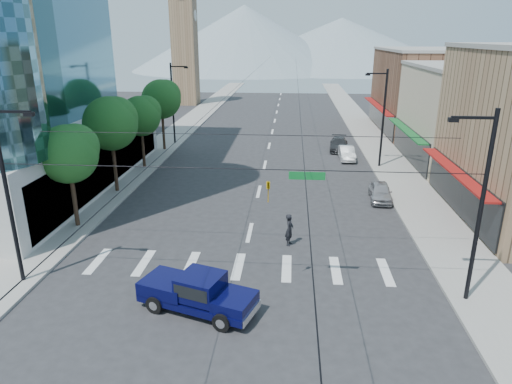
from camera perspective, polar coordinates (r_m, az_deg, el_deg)
ground at (r=23.57m, az=-2.16°, el=-11.03°), size 160.00×160.00×0.00m
sidewalk_left at (r=63.07m, az=-8.92°, el=8.05°), size 4.00×120.00×0.15m
sidewalk_right at (r=62.12m, az=13.37°, el=7.61°), size 4.00×120.00×0.15m
shop_mid at (r=48.16m, az=26.09°, el=8.38°), size 12.00×14.00×9.00m
shop_far at (r=63.12m, az=21.05°, el=11.58°), size 12.00×18.00×10.00m
clock_tower at (r=84.43m, az=-8.91°, el=17.99°), size 4.80×4.80×20.40m
mountain_left at (r=171.16m, az=-1.42°, el=18.71°), size 80.00×80.00×22.00m
mountain_right at (r=181.13m, az=10.57°, el=17.80°), size 90.00×90.00×18.00m
tree_near at (r=30.40m, az=-22.16°, el=4.66°), size 3.65×3.64×6.71m
tree_midnear at (r=36.53m, az=-17.51°, el=8.36°), size 4.09×4.09×7.52m
tree_midfar at (r=43.11m, az=-14.05°, el=9.36°), size 3.65×3.64×6.71m
tree_far at (r=49.65m, az=-11.59°, el=11.44°), size 4.09×4.09×7.52m
signal_rig at (r=20.67m, az=-2.10°, el=-1.23°), size 21.80×0.20×9.00m
lamp_pole_nw at (r=52.40m, az=-10.25°, el=11.18°), size 2.00×0.25×9.00m
lamp_pole_ne at (r=43.59m, az=15.49°, el=9.27°), size 2.00×0.25×9.00m
pickup_truck at (r=20.99m, az=-7.39°, el=-12.26°), size 5.70×3.52×1.82m
pedestrian at (r=26.98m, az=4.20°, el=-4.71°), size 0.62×0.79×1.93m
parked_car_near at (r=35.48m, az=15.29°, el=0.02°), size 1.89×4.02×1.33m
parked_car_mid at (r=46.56m, az=11.27°, el=4.79°), size 1.46×4.04×1.32m
parked_car_far at (r=50.25m, az=10.31°, el=5.89°), size 2.31×4.75×1.33m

